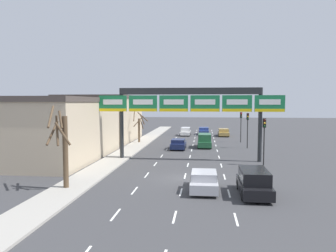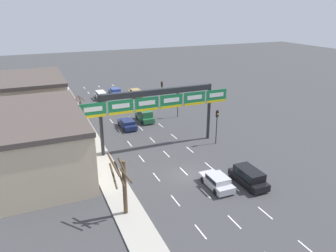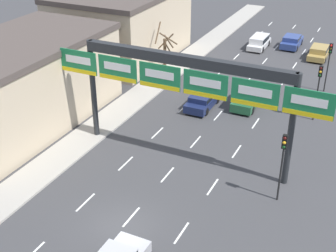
{
  "view_description": "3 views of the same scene",
  "coord_description": "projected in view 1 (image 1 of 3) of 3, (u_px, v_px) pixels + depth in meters",
  "views": [
    {
      "loc": [
        1.54,
        -26.37,
        6.25
      ],
      "look_at": [
        -1.99,
        5.81,
        3.9
      ],
      "focal_mm": 35.0,
      "sensor_mm": 36.0,
      "label": 1
    },
    {
      "loc": [
        -14.57,
        -28.42,
        17.49
      ],
      "look_at": [
        -0.87,
        3.46,
        4.73
      ],
      "focal_mm": 35.0,
      "sensor_mm": 36.0,
      "label": 2
    },
    {
      "loc": [
        11.57,
        -18.03,
        17.95
      ],
      "look_at": [
        0.22,
        5.64,
        4.01
      ],
      "focal_mm": 50.0,
      "sensor_mm": 36.0,
      "label": 3
    }
  ],
  "objects": [
    {
      "name": "traffic_light_near_gantry",
      "position": [
        241.0,
        121.0,
        50.73
      ],
      "size": [
        0.3,
        0.35,
        4.71
      ],
      "color": "black",
      "rests_on": "ground_plane"
    },
    {
      "name": "car_blue",
      "position": [
        204.0,
        131.0,
        63.28
      ],
      "size": [
        1.96,
        4.36,
        1.44
      ],
      "color": "navy",
      "rests_on": "ground_plane"
    },
    {
      "name": "building_far",
      "position": [
        102.0,
        118.0,
        53.58
      ],
      "size": [
        10.87,
        14.58,
        7.34
      ],
      "color": "#C6B293",
      "rests_on": "ground_plane"
    },
    {
      "name": "lane_dashes",
      "position": [
        191.0,
        153.0,
        40.14
      ],
      "size": [
        6.72,
        67.0,
        0.01
      ],
      "color": "white",
      "rests_on": "ground_plane"
    },
    {
      "name": "car_gold",
      "position": [
        223.0,
        132.0,
        60.43
      ],
      "size": [
        1.94,
        4.81,
        1.4
      ],
      "color": "#A88947",
      "rests_on": "ground_plane"
    },
    {
      "name": "car_navy",
      "position": [
        178.0,
        144.0,
        43.67
      ],
      "size": [
        1.92,
        4.49,
        1.35
      ],
      "color": "#19234C",
      "rests_on": "ground_plane"
    },
    {
      "name": "building_near",
      "position": [
        59.0,
        128.0,
        36.01
      ],
      "size": [
        9.12,
        17.27,
        6.79
      ],
      "color": "#C6B293",
      "rests_on": "ground_plane"
    },
    {
      "name": "sign_gantry",
      "position": [
        189.0,
        102.0,
        34.72
      ],
      "size": [
        19.58,
        0.7,
        7.78
      ],
      "color": "#232628",
      "rests_on": "ground_plane"
    },
    {
      "name": "sidewalk_left",
      "position": [
        90.0,
        175.0,
        27.63
      ],
      "size": [
        2.8,
        110.0,
        0.15
      ],
      "color": "#A8A399",
      "rests_on": "ground_plane"
    },
    {
      "name": "suv_white",
      "position": [
        186.0,
        131.0,
        61.61
      ],
      "size": [
        1.8,
        4.46,
        1.51
      ],
      "color": "silver",
      "rests_on": "ground_plane"
    },
    {
      "name": "tree_bare_closest",
      "position": [
        63.0,
        145.0,
        23.21
      ],
      "size": [
        1.87,
        2.17,
        5.87
      ],
      "color": "brown",
      "rests_on": "sidewalk_left"
    },
    {
      "name": "car_silver",
      "position": [
        204.0,
        180.0,
        23.1
      ],
      "size": [
        1.93,
        4.3,
        1.41
      ],
      "color": "#B7B7BC",
      "rests_on": "ground_plane"
    },
    {
      "name": "traffic_light_far_end",
      "position": [
        248.0,
        123.0,
        44.27
      ],
      "size": [
        0.3,
        0.35,
        4.78
      ],
      "color": "black",
      "rests_on": "ground_plane"
    },
    {
      "name": "tree_bare_second",
      "position": [
        139.0,
        126.0,
        49.86
      ],
      "size": [
        2.43,
        2.44,
        5.15
      ],
      "color": "brown",
      "rests_on": "sidewalk_left"
    },
    {
      "name": "traffic_light_mid_block",
      "position": [
        264.0,
        132.0,
        32.11
      ],
      "size": [
        0.3,
        0.35,
        4.67
      ],
      "color": "black",
      "rests_on": "ground_plane"
    },
    {
      "name": "suv_black",
      "position": [
        254.0,
        181.0,
        21.99
      ],
      "size": [
        1.95,
        4.72,
        1.75
      ],
      "color": "black",
      "rests_on": "ground_plane"
    },
    {
      "name": "ground_plane",
      "position": [
        184.0,
        179.0,
        26.76
      ],
      "size": [
        220.0,
        220.0,
        0.0
      ],
      "primitive_type": "plane",
      "color": "#3D3D3F"
    },
    {
      "name": "suv_green",
      "position": [
        205.0,
        140.0,
        45.25
      ],
      "size": [
        1.89,
        4.51,
        1.9
      ],
      "color": "#235B38",
      "rests_on": "ground_plane"
    }
  ]
}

